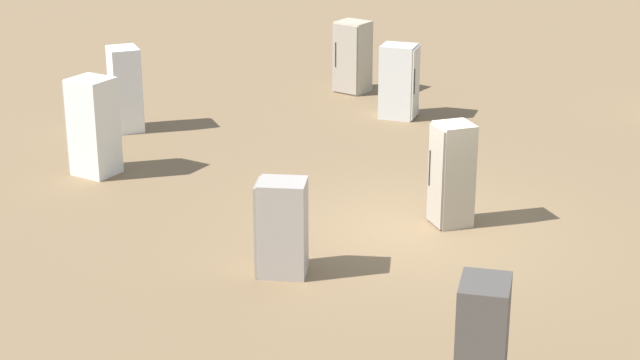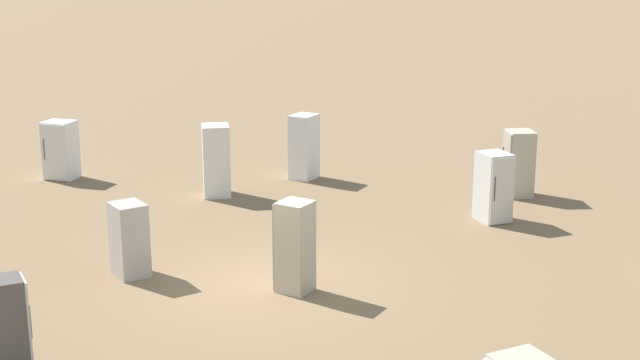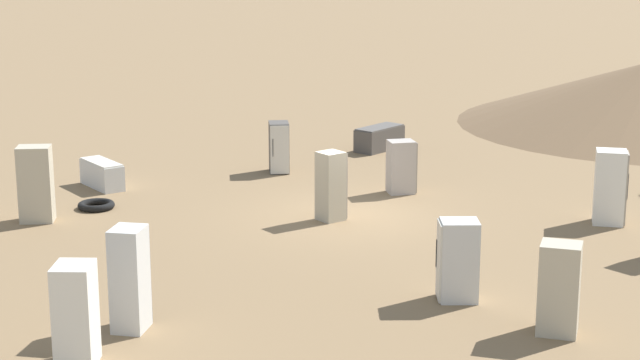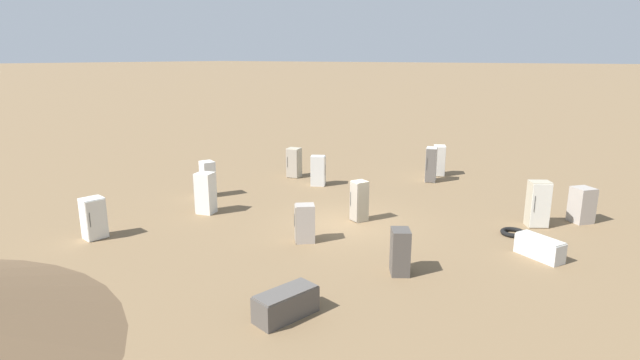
# 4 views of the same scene
# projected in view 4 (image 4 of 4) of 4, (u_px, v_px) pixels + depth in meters

# --- Properties ---
(ground_plane) EXTENTS (1000.00, 1000.00, 0.00)m
(ground_plane) POSITION_uv_depth(u_px,v_px,m) (349.00, 222.00, 20.57)
(ground_plane) COLOR brown
(discarded_fridge_0) EXTENTS (1.09, 1.09, 1.47)m
(discarded_fridge_0) POSITION_uv_depth(u_px,v_px,m) (582.00, 205.00, 20.47)
(discarded_fridge_0) COLOR #A89E93
(discarded_fridge_0) RESTS_ON ground_plane
(discarded_fridge_1) EXTENTS (1.25, 1.71, 0.73)m
(discarded_fridge_1) POSITION_uv_depth(u_px,v_px,m) (540.00, 248.00, 16.91)
(discarded_fridge_1) COLOR silver
(discarded_fridge_1) RESTS_ON ground_plane
(discarded_fridge_2) EXTENTS (0.88, 0.81, 1.56)m
(discarded_fridge_2) POSITION_uv_depth(u_px,v_px,m) (94.00, 218.00, 18.65)
(discarded_fridge_2) COLOR white
(discarded_fridge_2) RESTS_ON ground_plane
(discarded_fridge_3) EXTENTS (0.82, 0.89, 1.80)m
(discarded_fridge_3) POSITION_uv_depth(u_px,v_px,m) (205.00, 193.00, 21.63)
(discarded_fridge_3) COLOR silver
(discarded_fridge_3) RESTS_ON ground_plane
(discarded_fridge_4) EXTENTS (0.97, 0.89, 1.73)m
(discarded_fridge_4) POSITION_uv_depth(u_px,v_px,m) (439.00, 160.00, 28.55)
(discarded_fridge_4) COLOR silver
(discarded_fridge_4) RESTS_ON ground_plane
(discarded_fridge_5) EXTENTS (0.93, 0.87, 1.46)m
(discarded_fridge_5) POSITION_uv_depth(u_px,v_px,m) (400.00, 252.00, 15.60)
(discarded_fridge_5) COLOR #4C4742
(discarded_fridge_5) RESTS_ON ground_plane
(discarded_fridge_6) EXTENTS (0.95, 0.99, 1.86)m
(discarded_fridge_6) POSITION_uv_depth(u_px,v_px,m) (538.00, 204.00, 19.93)
(discarded_fridge_6) COLOR #B2A88E
(discarded_fridge_6) RESTS_ON ground_plane
(discarded_fridge_7) EXTENTS (0.84, 0.73, 1.89)m
(discarded_fridge_7) POSITION_uv_depth(u_px,v_px,m) (431.00, 165.00, 27.09)
(discarded_fridge_7) COLOR silver
(discarded_fridge_7) RESTS_ON ground_plane
(discarded_fridge_8) EXTENTS (0.81, 0.90, 1.74)m
(discarded_fridge_8) POSITION_uv_depth(u_px,v_px,m) (208.00, 179.00, 24.25)
(discarded_fridge_8) COLOR white
(discarded_fridge_8) RESTS_ON ground_plane
(discarded_fridge_9) EXTENTS (0.89, 0.95, 1.59)m
(discarded_fridge_9) POSITION_uv_depth(u_px,v_px,m) (318.00, 171.00, 26.33)
(discarded_fridge_9) COLOR silver
(discarded_fridge_9) RESTS_ON ground_plane
(discarded_fridge_10) EXTENTS (0.89, 0.91, 1.42)m
(discarded_fridge_10) POSITION_uv_depth(u_px,v_px,m) (305.00, 223.00, 18.30)
(discarded_fridge_10) COLOR #A89E93
(discarded_fridge_10) RESTS_ON ground_plane
(discarded_fridge_11) EXTENTS (0.77, 0.80, 1.66)m
(discarded_fridge_11) POSITION_uv_depth(u_px,v_px,m) (294.00, 163.00, 28.12)
(discarded_fridge_11) COLOR #B2A88E
(discarded_fridge_11) RESTS_ON ground_plane
(discarded_fridge_12) EXTENTS (1.86, 1.11, 0.75)m
(discarded_fridge_12) POSITION_uv_depth(u_px,v_px,m) (286.00, 304.00, 13.04)
(discarded_fridge_12) COLOR #4C4742
(discarded_fridge_12) RESTS_ON ground_plane
(discarded_fridge_13) EXTENTS (0.77, 0.74, 1.70)m
(discarded_fridge_13) POSITION_uv_depth(u_px,v_px,m) (359.00, 201.00, 20.62)
(discarded_fridge_13) COLOR #B2A88E
(discarded_fridge_13) RESTS_ON ground_plane
(scrap_tire) EXTENTS (0.93, 0.93, 0.18)m
(scrap_tire) POSITION_uv_depth(u_px,v_px,m) (513.00, 232.00, 19.16)
(scrap_tire) COLOR black
(scrap_tire) RESTS_ON ground_plane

